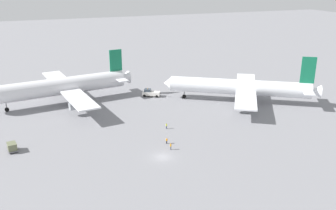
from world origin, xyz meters
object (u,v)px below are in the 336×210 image
Objects in this scene: airliner_at_gate_left at (62,87)px; airliner_being_pushed at (241,87)px; pushback_tug at (151,93)px; ground_crew_marshaller_foreground at (166,126)px; ground_crew_wing_walker_right at (167,141)px; gse_container_dolly_flat at (12,147)px; ground_crew_ramp_agent_by_cones at (171,146)px.

airliner_being_pushed is (55.24, -19.60, -0.63)m from airliner_at_gate_left.
pushback_tug is at bearing -7.12° from airliner_at_gate_left.
airliner_being_pushed is 33.92m from ground_crew_marshaller_foreground.
ground_crew_wing_walker_right is (20.94, -41.74, -4.76)m from airliner_at_gate_left.
ground_crew_wing_walker_right is (-34.30, -22.14, -4.13)m from airliner_being_pushed.
airliner_being_pushed is 28.64× the size of ground_crew_marshaller_foreground.
pushback_tug is 53.11m from gse_container_dolly_flat.
pushback_tug is (29.22, -3.65, -4.34)m from airliner_at_gate_left.
airliner_being_pushed reaches higher than gse_container_dolly_flat.
pushback_tug is 2.46× the size of gse_container_dolly_flat.
airliner_at_gate_left is at bearing 65.08° from gse_container_dolly_flat.
ground_crew_ramp_agent_by_cones is at bearing -143.43° from airliner_being_pushed.
ground_crew_marshaller_foreground is (39.45, 0.00, -0.35)m from gse_container_dolly_flat.
airliner_at_gate_left is at bearing 172.88° from pushback_tug.
gse_container_dolly_flat is (-70.45, -13.13, -3.76)m from airliner_being_pushed.
ground_crew_ramp_agent_by_cones reaches higher than ground_crew_marshaller_foreground.
airliner_being_pushed is at bearing 36.57° from ground_crew_ramp_agent_by_cones.
ground_crew_ramp_agent_by_cones is (-34.56, -25.64, -4.01)m from airliner_being_pushed.
ground_crew_wing_walker_right is at bearing 85.82° from ground_crew_ramp_agent_by_cones.
ground_crew_ramp_agent_by_cones is (-8.54, -41.59, -0.31)m from pushback_tug.
airliner_at_gate_left is 49.96m from ground_crew_ramp_agent_by_cones.
airliner_at_gate_left is 5.60× the size of pushback_tug.
ground_crew_ramp_agent_by_cones is at bearing -94.18° from ground_crew_wing_walker_right.
airliner_at_gate_left is 1.06× the size of airliner_being_pushed.
airliner_at_gate_left is at bearing 126.51° from ground_crew_marshaller_foreground.
pushback_tug is (-26.01, 15.95, -3.71)m from airliner_being_pushed.
gse_container_dolly_flat is 2.00× the size of ground_crew_ramp_agent_by_cones.
ground_crew_ramp_agent_by_cones is at bearing -19.21° from gse_container_dolly_flat.
ground_crew_marshaller_foreground is at bearing 74.13° from ground_crew_ramp_agent_by_cones.
gse_container_dolly_flat is at bearing -169.44° from airliner_being_pushed.
airliner_being_pushed reaches higher than ground_crew_marshaller_foreground.
pushback_tug is at bearing 78.40° from ground_crew_ramp_agent_by_cones.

